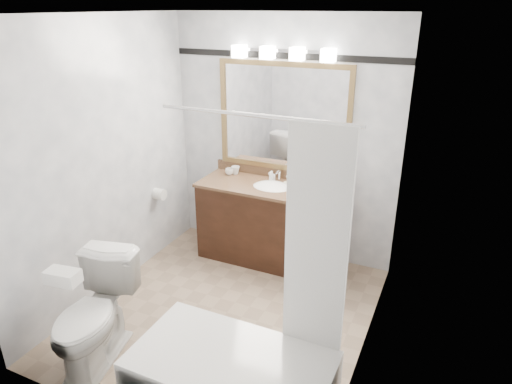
# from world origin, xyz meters

# --- Properties ---
(room) EXTENTS (2.42, 2.62, 2.52)m
(room) POSITION_xyz_m (0.00, 0.00, 1.25)
(room) COLOR gray
(room) RESTS_ON ground
(vanity) EXTENTS (1.53, 0.58, 0.97)m
(vanity) POSITION_xyz_m (0.00, 1.02, 0.44)
(vanity) COLOR black
(vanity) RESTS_ON ground
(mirror) EXTENTS (1.40, 0.04, 1.10)m
(mirror) POSITION_xyz_m (0.00, 1.28, 1.50)
(mirror) COLOR olive
(mirror) RESTS_ON room
(vanity_light_bar) EXTENTS (1.02, 0.14, 0.12)m
(vanity_light_bar) POSITION_xyz_m (0.00, 1.23, 2.13)
(vanity_light_bar) COLOR silver
(vanity_light_bar) RESTS_ON room
(accent_stripe) EXTENTS (2.40, 0.01, 0.06)m
(accent_stripe) POSITION_xyz_m (0.00, 1.29, 2.10)
(accent_stripe) COLOR black
(accent_stripe) RESTS_ON room
(bathtub) EXTENTS (1.30, 0.75, 1.96)m
(bathtub) POSITION_xyz_m (0.55, -0.90, 0.28)
(bathtub) COLOR white
(bathtub) RESTS_ON ground
(tp_roll) EXTENTS (0.11, 0.12, 0.12)m
(tp_roll) POSITION_xyz_m (-1.14, 0.66, 0.70)
(tp_roll) COLOR white
(tp_roll) RESTS_ON room
(toilet) EXTENTS (0.63, 0.89, 0.82)m
(toilet) POSITION_xyz_m (-0.63, -0.92, 0.41)
(toilet) COLOR white
(toilet) RESTS_ON ground
(tissue_box) EXTENTS (0.24, 0.16, 0.09)m
(tissue_box) POSITION_xyz_m (-0.63, -1.12, 0.87)
(tissue_box) COLOR white
(tissue_box) RESTS_ON toilet
(coffee_maker) EXTENTS (0.17, 0.21, 0.33)m
(coffee_maker) POSITION_xyz_m (0.65, 1.06, 1.02)
(coffee_maker) COLOR black
(coffee_maker) RESTS_ON vanity
(cup_left) EXTENTS (0.11, 0.11, 0.07)m
(cup_left) POSITION_xyz_m (-0.55, 1.14, 0.88)
(cup_left) COLOR white
(cup_left) RESTS_ON vanity
(cup_right) EXTENTS (0.11, 0.11, 0.08)m
(cup_right) POSITION_xyz_m (-0.50, 1.19, 0.89)
(cup_right) COLOR white
(cup_right) RESTS_ON vanity
(soap_bottle_a) EXTENTS (0.05, 0.05, 0.11)m
(soap_bottle_a) POSITION_xyz_m (-0.06, 1.16, 0.90)
(soap_bottle_a) COLOR white
(soap_bottle_a) RESTS_ON vanity
(soap_bottle_b) EXTENTS (0.07, 0.07, 0.08)m
(soap_bottle_b) POSITION_xyz_m (0.18, 1.23, 0.89)
(soap_bottle_b) COLOR white
(soap_bottle_b) RESTS_ON vanity
(soap_bar) EXTENTS (0.07, 0.05, 0.02)m
(soap_bar) POSITION_xyz_m (0.12, 1.13, 0.86)
(soap_bar) COLOR beige
(soap_bar) RESTS_ON vanity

